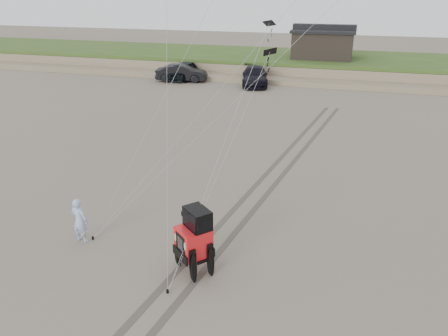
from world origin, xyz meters
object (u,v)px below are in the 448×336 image
Objects in this scene: truck_b at (182,73)px; truck_c at (255,76)px; jeep at (194,247)px; man at (80,220)px; cabin at (323,43)px; truck_a at (183,70)px.

truck_c is at bearing -97.96° from truck_b.
truck_c is at bearing 139.78° from jeep.
man is at bearing -103.13° from truck_c.
truck_a is at bearing -152.92° from cabin.
man is (-0.01, -28.73, 0.02)m from truck_c.
man is at bearing -145.68° from jeep.
truck_b is 7.27m from truck_c.
cabin is 1.28× the size of truck_a.
truck_a reaches higher than truck_c.
truck_a is 1.01× the size of truck_b.
truck_a is (-13.09, -6.69, -2.38)m from cabin.
truck_c reaches higher than truck_b.
truck_b is 0.86× the size of truck_c.
truck_a is 1.18m from truck_b.
truck_a is at bearing 2.42° from truck_b.
man reaches higher than truck_b.
truck_b is at bearing -75.28° from truck_a.
jeep reaches higher than truck_c.
truck_b is at bearing 153.18° from jeep.
truck_a is at bearing -70.41° from man.
man reaches higher than truck_c.
jeep is at bearing -168.83° from truck_b.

